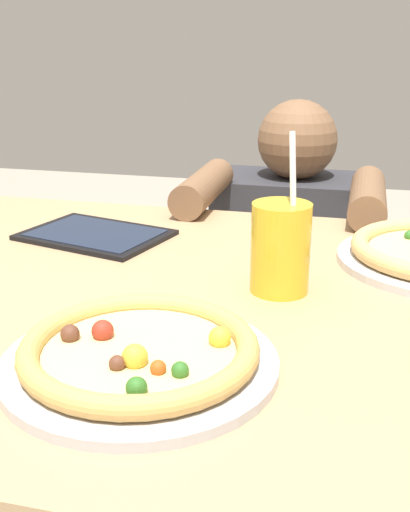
{
  "coord_description": "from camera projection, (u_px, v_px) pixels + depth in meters",
  "views": [
    {
      "loc": [
        0.24,
        -0.77,
        1.09
      ],
      "look_at": [
        0.03,
        0.07,
        0.78
      ],
      "focal_mm": 44.41,
      "sensor_mm": 36.0,
      "label": 1
    }
  ],
  "objects": [
    {
      "name": "tablet",
      "position": [
        95.0,
        235.0,
        1.11
      ],
      "size": [
        0.27,
        0.22,
        0.01
      ],
      "color": "black",
      "rests_on": "dining_table"
    },
    {
      "name": "diner_seated",
      "position": [
        289.0,
        308.0,
        1.6
      ],
      "size": [
        0.4,
        0.52,
        0.95
      ],
      "color": "#333847",
      "rests_on": "ground"
    },
    {
      "name": "pizza_near",
      "position": [
        140.0,
        354.0,
        0.67
      ],
      "size": [
        0.3,
        0.3,
        0.04
      ],
      "color": "#B7B7BC",
      "rests_on": "dining_table"
    },
    {
      "name": "drink_cup_colored",
      "position": [
        281.0,
        247.0,
        0.86
      ],
      "size": [
        0.08,
        0.08,
        0.22
      ],
      "color": "gold",
      "rests_on": "dining_table"
    },
    {
      "name": "dining_table",
      "position": [
        172.0,
        364.0,
        0.91
      ],
      "size": [
        1.22,
        0.86,
        0.75
      ],
      "color": "tan",
      "rests_on": "ground"
    }
  ]
}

